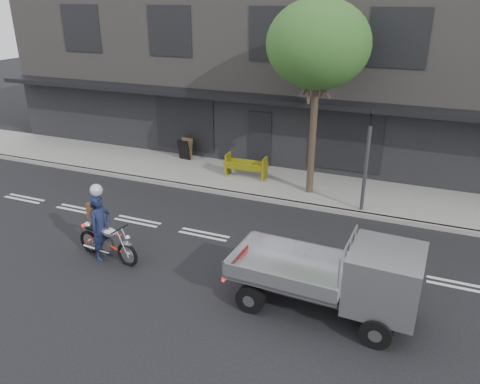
% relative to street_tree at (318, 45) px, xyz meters
% --- Properties ---
extents(ground, '(80.00, 80.00, 0.00)m').
position_rel_street_tree_xyz_m(ground, '(-2.20, -4.20, -5.28)').
color(ground, black).
rests_on(ground, ground).
extents(sidewalk, '(32.00, 3.20, 0.15)m').
position_rel_street_tree_xyz_m(sidewalk, '(-2.20, 0.50, -5.20)').
color(sidewalk, gray).
rests_on(sidewalk, ground).
extents(kerb, '(32.00, 0.20, 0.15)m').
position_rel_street_tree_xyz_m(kerb, '(-2.20, -1.10, -5.20)').
color(kerb, gray).
rests_on(kerb, ground).
extents(building_main, '(26.00, 10.00, 8.00)m').
position_rel_street_tree_xyz_m(building_main, '(-2.20, 7.10, -1.28)').
color(building_main, slate).
rests_on(building_main, ground).
extents(street_tree, '(3.40, 3.40, 6.74)m').
position_rel_street_tree_xyz_m(street_tree, '(0.00, 0.00, 0.00)').
color(street_tree, '#382B21').
rests_on(street_tree, ground).
extents(traffic_light_pole, '(0.12, 0.12, 3.50)m').
position_rel_street_tree_xyz_m(traffic_light_pole, '(2.00, -0.85, -3.63)').
color(traffic_light_pole, '#2D2D30').
rests_on(traffic_light_pole, ground).
extents(motorcycle, '(2.11, 0.61, 1.09)m').
position_rel_street_tree_xyz_m(motorcycle, '(-4.02, -6.46, -4.72)').
color(motorcycle, black).
rests_on(motorcycle, ground).
extents(rider, '(0.54, 0.74, 1.88)m').
position_rel_street_tree_xyz_m(rider, '(-4.17, -6.46, -4.34)').
color(rider, '#161D3D').
rests_on(rider, ground).
extents(flatbed_ute, '(4.25, 1.89, 1.94)m').
position_rel_street_tree_xyz_m(flatbed_ute, '(2.88, -6.50, -4.17)').
color(flatbed_ute, black).
rests_on(flatbed_ute, ground).
extents(construction_barrier, '(1.66, 0.71, 0.92)m').
position_rel_street_tree_xyz_m(construction_barrier, '(-2.68, 0.27, -4.67)').
color(construction_barrier, '#D9CF0B').
rests_on(construction_barrier, sidewalk).
extents(sandwich_board, '(0.61, 0.45, 0.89)m').
position_rel_street_tree_xyz_m(sandwich_board, '(-5.94, 1.42, -4.68)').
color(sandwich_board, black).
rests_on(sandwich_board, sidewalk).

